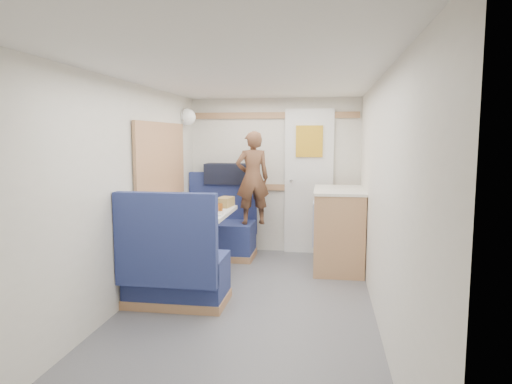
% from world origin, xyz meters
% --- Properties ---
extents(floor, '(4.50, 4.50, 0.00)m').
position_xyz_m(floor, '(0.00, 0.00, 0.00)').
color(floor, '#515156').
rests_on(floor, ground).
extents(ceiling, '(4.50, 4.50, 0.00)m').
position_xyz_m(ceiling, '(0.00, 0.00, 2.00)').
color(ceiling, silver).
rests_on(ceiling, wall_back).
extents(wall_back, '(2.20, 0.02, 2.00)m').
position_xyz_m(wall_back, '(0.00, 2.25, 1.00)').
color(wall_back, silver).
rests_on(wall_back, floor).
extents(wall_left, '(0.02, 4.50, 2.00)m').
position_xyz_m(wall_left, '(-1.10, 0.00, 1.00)').
color(wall_left, silver).
rests_on(wall_left, floor).
extents(wall_right, '(0.02, 4.50, 2.00)m').
position_xyz_m(wall_right, '(1.10, 0.00, 1.00)').
color(wall_right, silver).
rests_on(wall_right, floor).
extents(oak_trim_low, '(2.15, 0.02, 0.08)m').
position_xyz_m(oak_trim_low, '(0.00, 2.23, 0.85)').
color(oak_trim_low, '#A7734B').
rests_on(oak_trim_low, wall_back).
extents(oak_trim_high, '(2.15, 0.02, 0.08)m').
position_xyz_m(oak_trim_high, '(0.00, 2.23, 1.78)').
color(oak_trim_high, '#A7734B').
rests_on(oak_trim_high, wall_back).
extents(side_window, '(0.04, 1.30, 0.72)m').
position_xyz_m(side_window, '(-1.08, 1.00, 1.25)').
color(side_window, '#A8B99C').
rests_on(side_window, wall_left).
extents(rear_door, '(0.62, 0.12, 1.86)m').
position_xyz_m(rear_door, '(0.45, 2.22, 0.97)').
color(rear_door, white).
rests_on(rear_door, wall_back).
extents(dinette_table, '(0.62, 0.92, 0.72)m').
position_xyz_m(dinette_table, '(-0.65, 1.00, 0.57)').
color(dinette_table, white).
rests_on(dinette_table, floor).
extents(bench_far, '(0.90, 0.59, 1.05)m').
position_xyz_m(bench_far, '(-0.65, 1.86, 0.30)').
color(bench_far, '#18234E').
rests_on(bench_far, floor).
extents(bench_near, '(0.90, 0.59, 1.05)m').
position_xyz_m(bench_near, '(-0.65, 0.14, 0.30)').
color(bench_near, '#18234E').
rests_on(bench_near, floor).
extents(ledge, '(0.90, 0.14, 0.04)m').
position_xyz_m(ledge, '(-0.65, 2.12, 0.88)').
color(ledge, '#A7734B').
rests_on(ledge, bench_far).
extents(dome_light, '(0.20, 0.20, 0.20)m').
position_xyz_m(dome_light, '(-1.04, 1.85, 1.75)').
color(dome_light, white).
rests_on(dome_light, wall_left).
extents(galley_counter, '(0.57, 0.92, 0.92)m').
position_xyz_m(galley_counter, '(0.82, 1.55, 0.47)').
color(galley_counter, '#A7734B').
rests_on(galley_counter, floor).
extents(person, '(0.48, 0.40, 1.12)m').
position_xyz_m(person, '(-0.21, 1.75, 1.01)').
color(person, brown).
rests_on(person, bench_far).
extents(duffel_bag, '(0.55, 0.26, 0.26)m').
position_xyz_m(duffel_bag, '(-0.61, 2.12, 1.03)').
color(duffel_bag, black).
rests_on(duffel_bag, ledge).
extents(tray, '(0.29, 0.35, 0.02)m').
position_xyz_m(tray, '(-0.50, 0.84, 0.73)').
color(tray, silver).
rests_on(tray, dinette_table).
extents(orange_fruit, '(0.08, 0.08, 0.08)m').
position_xyz_m(orange_fruit, '(-0.55, 0.70, 0.78)').
color(orange_fruit, orange).
rests_on(orange_fruit, tray).
extents(cheese_block, '(0.11, 0.09, 0.03)m').
position_xyz_m(cheese_block, '(-0.64, 0.73, 0.76)').
color(cheese_block, '#D8C37D').
rests_on(cheese_block, tray).
extents(wine_glass, '(0.08, 0.08, 0.17)m').
position_xyz_m(wine_glass, '(-0.73, 0.85, 0.84)').
color(wine_glass, white).
rests_on(wine_glass, dinette_table).
extents(tumbler_left, '(0.06, 0.06, 0.10)m').
position_xyz_m(tumbler_left, '(-0.76, 0.81, 0.77)').
color(tumbler_left, white).
rests_on(tumbler_left, dinette_table).
extents(tumbler_mid, '(0.08, 0.08, 0.12)m').
position_xyz_m(tumbler_mid, '(-0.78, 1.38, 0.78)').
color(tumbler_mid, white).
rests_on(tumbler_mid, dinette_table).
extents(tumbler_right, '(0.07, 0.07, 0.11)m').
position_xyz_m(tumbler_right, '(-0.61, 1.12, 0.77)').
color(tumbler_right, white).
rests_on(tumbler_right, dinette_table).
extents(beer_glass, '(0.06, 0.06, 0.09)m').
position_xyz_m(beer_glass, '(-0.43, 0.94, 0.77)').
color(beer_glass, '#914815').
rests_on(beer_glass, dinette_table).
extents(pepper_grinder, '(0.04, 0.04, 0.11)m').
position_xyz_m(pepper_grinder, '(-0.57, 1.18, 0.77)').
color(pepper_grinder, black).
rests_on(pepper_grinder, dinette_table).
extents(salt_grinder, '(0.03, 0.03, 0.09)m').
position_xyz_m(salt_grinder, '(-0.60, 1.11, 0.76)').
color(salt_grinder, silver).
rests_on(salt_grinder, dinette_table).
extents(bread_loaf, '(0.17, 0.27, 0.11)m').
position_xyz_m(bread_loaf, '(-0.46, 1.34, 0.77)').
color(bread_loaf, brown).
rests_on(bread_loaf, dinette_table).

